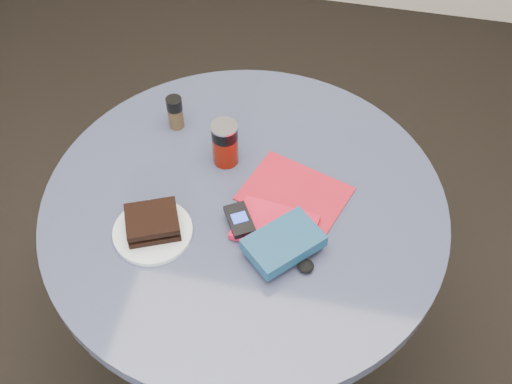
% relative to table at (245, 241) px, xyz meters
% --- Properties ---
extents(ground, '(4.00, 4.00, 0.00)m').
position_rel_table_xyz_m(ground, '(0.00, 0.00, -0.59)').
color(ground, black).
rests_on(ground, ground).
extents(table, '(1.00, 1.00, 0.75)m').
position_rel_table_xyz_m(table, '(0.00, 0.00, 0.00)').
color(table, black).
rests_on(table, ground).
extents(plate, '(0.24, 0.24, 0.01)m').
position_rel_table_xyz_m(plate, '(-0.19, -0.13, 0.17)').
color(plate, silver).
rests_on(plate, table).
extents(sandwich, '(0.15, 0.14, 0.04)m').
position_rel_table_xyz_m(sandwich, '(-0.19, -0.13, 0.20)').
color(sandwich, black).
rests_on(sandwich, plate).
extents(soda_can, '(0.09, 0.09, 0.13)m').
position_rel_table_xyz_m(soda_can, '(-0.08, 0.13, 0.23)').
color(soda_can, '#691105').
rests_on(soda_can, table).
extents(pepper_grinder, '(0.06, 0.06, 0.10)m').
position_rel_table_xyz_m(pepper_grinder, '(-0.24, 0.22, 0.21)').
color(pepper_grinder, '#3C2D1A').
rests_on(pepper_grinder, table).
extents(magazine, '(0.29, 0.26, 0.00)m').
position_rel_table_xyz_m(magazine, '(0.12, 0.05, 0.17)').
color(magazine, maroon).
rests_on(magazine, table).
extents(red_book, '(0.20, 0.15, 0.02)m').
position_rel_table_xyz_m(red_book, '(0.09, -0.06, 0.18)').
color(red_book, '#BA0E2C').
rests_on(red_book, magazine).
extents(novel, '(0.20, 0.20, 0.03)m').
position_rel_table_xyz_m(novel, '(0.12, -0.12, 0.20)').
color(novel, navy).
rests_on(novel, red_book).
extents(mp3_player, '(0.09, 0.11, 0.02)m').
position_rel_table_xyz_m(mp3_player, '(0.01, -0.07, 0.19)').
color(mp3_player, black).
rests_on(mp3_player, red_book).
extents(headphones, '(0.09, 0.04, 0.02)m').
position_rel_table_xyz_m(headphones, '(0.15, -0.16, 0.17)').
color(headphones, black).
rests_on(headphones, table).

